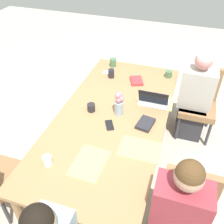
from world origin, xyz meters
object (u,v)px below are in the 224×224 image
coffee_mug_centre_left (169,74)px  phone_black (109,125)px  coffee_mug_centre_right (113,63)px  coffee_mug_near_right (47,161)px  flower_vase (119,103)px  coffee_mug_far_left (91,108)px  chair_far_left_mid (199,100)px  phone_silver (109,72)px  laptop_far_left_mid (154,101)px  book_red_cover (136,81)px  chair_far_left_far (184,216)px  person_far_left_far (176,221)px  coffee_mug_near_left (111,73)px  book_blue_cover (145,124)px  person_far_left_mid (194,100)px  dining_table (112,121)px

coffee_mug_centre_left → phone_black: (1.11, -0.41, -0.04)m
coffee_mug_centre_left → coffee_mug_centre_right: coffee_mug_centre_right is taller
coffee_mug_near_right → phone_black: size_ratio=0.60×
flower_vase → coffee_mug_far_left: bearing=-80.5°
chair_far_left_mid → phone_silver: (0.11, -1.18, 0.24)m
laptop_far_left_mid → book_red_cover: (-0.38, -0.28, -0.03)m
chair_far_left_far → person_far_left_far: 0.10m
person_far_left_far → coffee_mug_centre_right: person_far_left_far is taller
book_red_cover → phone_black: (0.87, -0.06, -0.01)m
chair_far_left_far → coffee_mug_far_left: 1.34m
coffee_mug_near_left → phone_black: 0.92m
coffee_mug_near_left → coffee_mug_far_left: coffee_mug_near_left is taller
chair_far_left_far → flower_vase: 1.18m
person_far_left_far → book_blue_cover: (-0.78, -0.43, 0.23)m
flower_vase → coffee_mug_far_left: (0.05, -0.29, -0.08)m
laptop_far_left_mid → coffee_mug_near_left: 0.72m
chair_far_left_far → person_far_left_mid: bearing=-178.5°
coffee_mug_near_left → coffee_mug_centre_left: (-0.23, 0.68, -0.01)m
coffee_mug_far_left → laptop_far_left_mid: bearing=118.5°
coffee_mug_near_left → coffee_mug_near_right: coffee_mug_near_left is taller
coffee_mug_near_left → coffee_mug_centre_right: (-0.28, -0.07, -0.00)m
coffee_mug_far_left → person_far_left_far: bearing=50.8°
coffee_mug_centre_left → coffee_mug_near_right: bearing=-23.2°
coffee_mug_centre_left → coffee_mug_centre_right: bearing=-93.9°
flower_vase → chair_far_left_mid: bearing=137.0°
person_far_left_far → coffee_mug_centre_right: 2.14m
coffee_mug_centre_left → coffee_mug_centre_right: size_ratio=0.80×
chair_far_left_mid → coffee_mug_near_right: chair_far_left_mid is taller
person_far_left_mid → coffee_mug_centre_right: (-0.16, -1.12, 0.26)m
coffee_mug_centre_left → book_blue_cover: 0.99m
coffee_mug_near_right → book_blue_cover: 0.99m
dining_table → coffee_mug_far_left: coffee_mug_far_left is taller
coffee_mug_centre_left → book_blue_cover: (0.99, -0.08, -0.02)m
person_far_left_far → book_blue_cover: 0.92m
chair_far_left_mid → chair_far_left_far: (1.67, -0.02, 0.00)m
coffee_mug_centre_right → book_blue_cover: bearing=32.8°
laptop_far_left_mid → coffee_mug_far_left: bearing=-61.5°
flower_vase → coffee_mug_centre_right: bearing=-158.8°
person_far_left_far → coffee_mug_centre_left: size_ratio=14.05×
flower_vase → person_far_left_mid: bearing=136.6°
coffee_mug_centre_left → book_blue_cover: bearing=-4.5°
person_far_left_mid → flower_vase: bearing=-43.4°
book_blue_cover → phone_silver: size_ratio=1.33×
person_far_left_mid → dining_table: bearing=-43.3°
book_blue_cover → laptop_far_left_mid: bearing=-170.8°
phone_silver → coffee_mug_centre_right: bearing=87.6°
coffee_mug_centre_left → coffee_mug_far_left: (0.94, -0.67, 0.00)m
person_far_left_mid → laptop_far_left_mid: bearing=-40.4°
person_far_left_far → coffee_mug_far_left: 1.33m
coffee_mug_centre_right → phone_black: size_ratio=0.71×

